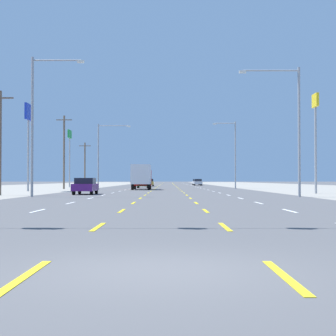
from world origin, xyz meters
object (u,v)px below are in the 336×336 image
Objects in this scene: streetlight_left_row_1 at (101,150)px; pole_sign_left_row_1 at (28,123)px; pole_sign_right_row_1 at (315,122)px; box_truck_inner_left_near at (141,176)px; sedan_far_right_far at (197,182)px; sedan_inner_left_midfar at (149,182)px; streetlight_left_row_0 at (37,117)px; sedan_far_left_nearest at (85,186)px; sedan_far_right_farther at (196,182)px; streetlight_right_row_0 at (292,121)px; streetlight_right_row_1 at (233,150)px; pole_sign_left_row_2 at (69,143)px; hatchback_inner_left_mid at (142,183)px.

pole_sign_left_row_1 is at bearing -108.14° from streetlight_left_row_1.
pole_sign_left_row_1 is 31.44m from pole_sign_right_row_1.
box_truck_inner_left_near reaches higher than sedan_far_right_far.
streetlight_left_row_1 reaches higher than box_truck_inner_left_near.
streetlight_left_row_0 reaches higher than sedan_inner_left_midfar.
sedan_inner_left_midfar is (3.63, 57.25, 0.00)m from sedan_far_left_nearest.
sedan_far_right_farther is (14.33, 84.82, 0.00)m from sedan_far_left_nearest.
sedan_far_left_nearest and sedan_far_right_far have the same top height.
box_truck_inner_left_near is at bearing -89.61° from sedan_inner_left_midfar.
sedan_far_left_nearest is 9.09m from streetlight_left_row_0.
sedan_inner_left_midfar is 0.42× the size of streetlight_left_row_0.
streetlight_right_row_0 is at bearing -38.07° from pole_sign_left_row_1.
streetlight_right_row_1 is (13.38, -25.81, 4.89)m from sedan_inner_left_midfar.
streetlight_left_row_1 is at bearing -61.33° from pole_sign_left_row_2.
pole_sign_left_row_1 reaches higher than sedan_inner_left_midfar.
sedan_inner_left_midfar is 0.46× the size of streetlight_right_row_0.
streetlight_left_row_0 is 19.44m from streetlight_right_row_0.
sedan_far_right_farther is at bearing 88.54° from sedan_far_right_far.
sedan_far_right_farther is (0.34, 13.44, 0.00)m from sedan_far_right_far.
pole_sign_left_row_1 is at bearing 141.93° from streetlight_right_row_0.
pole_sign_left_row_1 is 31.56m from streetlight_right_row_1.
pole_sign_left_row_1 is 1.04× the size of streetlight_left_row_1.
box_truck_inner_left_near is at bearing -145.21° from streetlight_right_row_1.
streetlight_right_row_0 is (13.19, -64.12, 5.02)m from sedan_inner_left_midfar.
streetlight_left_row_1 is (-2.45, 31.44, 4.88)m from sedan_far_left_nearest.
sedan_far_right_far is 62.99m from pole_sign_left_row_1.
streetlight_right_row_0 is (2.48, -91.69, 5.02)m from sedan_far_right_farther.
streetlight_left_row_0 reaches higher than pole_sign_left_row_2.
streetlight_left_row_0 is at bearing -157.71° from pole_sign_right_row_1.
streetlight_left_row_1 is (6.05, 18.48, -2.06)m from pole_sign_left_row_1.
streetlight_right_row_0 is at bearing -63.30° from streetlight_left_row_1.
hatchback_inner_left_mid is 50.28m from sedan_far_right_farther.
hatchback_inner_left_mid is at bearing 62.32° from pole_sign_left_row_1.
box_truck_inner_left_near is 0.75× the size of streetlight_left_row_1.
sedan_inner_left_midfar is 0.45× the size of pole_sign_left_row_1.
streetlight_right_row_0 is at bearing -88.45° from sedan_far_right_farther.
streetlight_right_row_1 reaches higher than pole_sign_right_row_1.
streetlight_right_row_0 reaches higher than hatchback_inner_left_mid.
streetlight_left_row_0 is at bearing -82.19° from pole_sign_left_row_2.
pole_sign_left_row_2 reaches higher than hatchback_inner_left_mid.
sedan_far_left_nearest is at bearing 157.79° from streetlight_right_row_0.
sedan_far_left_nearest is at bearing -95.49° from hatchback_inner_left_mid.
pole_sign_left_row_2 reaches higher than streetlight_right_row_0.
streetlight_left_row_1 is (7.24, -13.24, -1.99)m from pole_sign_left_row_2.
hatchback_inner_left_mid reaches higher than sedan_far_right_farther.
hatchback_inner_left_mid is at bearing 36.08° from streetlight_left_row_1.
sedan_far_right_far is at bearing 73.51° from hatchback_inner_left_mid.
box_truck_inner_left_near is 16.58m from pole_sign_left_row_1.
streetlight_left_row_0 reaches higher than pole_sign_right_row_1.
pole_sign_left_row_2 reaches higher than sedan_far_left_nearest.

